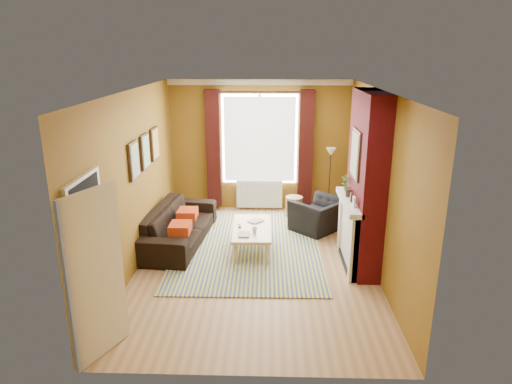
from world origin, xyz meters
TOP-DOWN VIEW (x-y plane):
  - ground at (0.00, 0.00)m, footprint 5.50×5.50m
  - room_walls at (0.64, 0.28)m, footprint 3.82×5.54m
  - striped_rug at (-0.16, 0.63)m, footprint 2.58×3.56m
  - sofa at (-1.42, 0.80)m, footprint 1.12×2.38m
  - armchair at (1.18, 1.47)m, footprint 1.27×1.27m
  - coffee_table at (-0.08, 0.50)m, footprint 0.68×1.31m
  - wicker_stool at (0.74, 2.19)m, footprint 0.38×0.38m
  - floor_lamp at (1.48, 2.40)m, footprint 0.26×0.26m
  - book_a at (-0.29, 0.15)m, footprint 0.19×0.26m
  - book_b at (-0.09, 0.85)m, footprint 0.32×0.32m
  - mug at (-0.02, 0.27)m, footprint 0.12×0.12m
  - tv_remote at (-0.30, 0.53)m, footprint 0.07×0.16m

SIDE VIEW (x-z plane):
  - ground at x=0.00m, z-range 0.00..0.00m
  - striped_rug at x=-0.16m, z-range 0.00..0.02m
  - wicker_stool at x=0.74m, z-range 0.00..0.44m
  - armchair at x=1.18m, z-range 0.00..0.62m
  - sofa at x=-1.42m, z-range 0.00..0.67m
  - coffee_table at x=-0.08m, z-range 0.17..0.60m
  - book_b at x=-0.09m, z-range 0.43..0.45m
  - tv_remote at x=-0.30m, z-range 0.43..0.45m
  - book_a at x=-0.29m, z-range 0.43..0.45m
  - mug at x=-0.02m, z-range 0.43..0.52m
  - floor_lamp at x=1.48m, z-range 0.42..1.86m
  - room_walls at x=0.64m, z-range -0.03..2.80m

